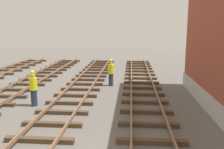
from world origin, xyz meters
TOP-DOWN VIEW (x-y plane):
  - track_worker_foreground at (-4.66, 6.82)m, footprint 0.40×0.40m
  - track_worker_distant at (-1.06, 11.48)m, footprint 0.40×0.40m

SIDE VIEW (x-z plane):
  - track_worker_foreground at x=-4.66m, z-range -0.01..1.86m
  - track_worker_distant at x=-1.06m, z-range -0.01..1.86m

